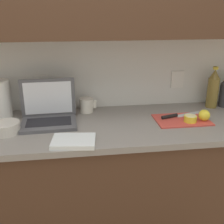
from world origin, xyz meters
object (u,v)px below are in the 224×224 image
object	(u,v)px
bowl_white	(6,128)
paper_towel_roll	(2,99)
measuring_cup	(87,105)
bottle_green_soda	(213,89)
cutting_board	(182,120)
lemon_half_cut	(190,119)
knife	(175,116)
lemon_whole_beside	(204,115)
laptop	(49,113)

from	to	relation	value
bowl_white	paper_towel_roll	size ratio (longest dim) A/B	0.64
measuring_cup	bottle_green_soda	bearing A→B (deg)	-1.22
cutting_board	lemon_half_cut	bearing A→B (deg)	-50.76
bottle_green_soda	bowl_white	xyz separation A→B (m)	(-1.33, -0.26, -0.10)
knife	lemon_half_cut	xyz separation A→B (m)	(0.07, -0.09, 0.01)
lemon_half_cut	lemon_whole_beside	size ratio (longest dim) A/B	1.09
bottle_green_soda	measuring_cup	world-z (taller)	bottle_green_soda
laptop	paper_towel_roll	world-z (taller)	laptop
knife	measuring_cup	distance (m)	0.58
measuring_cup	paper_towel_roll	bearing A→B (deg)	-178.51
paper_towel_roll	measuring_cup	bearing A→B (deg)	1.49
laptop	paper_towel_roll	distance (m)	0.33
bowl_white	paper_towel_roll	xyz separation A→B (m)	(-0.07, 0.26, 0.09)
paper_towel_roll	laptop	bearing A→B (deg)	-24.55
lemon_half_cut	lemon_whole_beside	world-z (taller)	lemon_whole_beside
bowl_white	paper_towel_roll	world-z (taller)	paper_towel_roll
measuring_cup	cutting_board	bearing A→B (deg)	-22.23
cutting_board	bottle_green_soda	world-z (taller)	bottle_green_soda
lemon_half_cut	measuring_cup	xyz separation A→B (m)	(-0.61, 0.28, 0.02)
cutting_board	measuring_cup	size ratio (longest dim) A/B	2.97
knife	paper_towel_roll	xyz separation A→B (m)	(-1.07, 0.18, 0.10)
cutting_board	knife	size ratio (longest dim) A/B	1.12
lemon_half_cut	lemon_whole_beside	bearing A→B (deg)	3.14
measuring_cup	bowl_white	distance (m)	0.54
cutting_board	bowl_white	world-z (taller)	bowl_white
lemon_whole_beside	measuring_cup	world-z (taller)	measuring_cup
cutting_board	paper_towel_roll	bearing A→B (deg)	168.68
bottle_green_soda	laptop	bearing A→B (deg)	-173.34
bottle_green_soda	measuring_cup	distance (m)	0.87
laptop	bowl_white	distance (m)	0.26
laptop	bottle_green_soda	distance (m)	1.12
knife	bowl_white	world-z (taller)	bowl_white
bowl_white	paper_towel_roll	bearing A→B (deg)	104.64
lemon_whole_beside	paper_towel_roll	world-z (taller)	paper_towel_roll
cutting_board	lemon_half_cut	xyz separation A→B (m)	(0.04, -0.04, 0.02)
knife	bowl_white	bearing A→B (deg)	167.80
lemon_whole_beside	cutting_board	bearing A→B (deg)	162.87
bottle_green_soda	cutting_board	bearing A→B (deg)	-143.89
cutting_board	lemon_whole_beside	bearing A→B (deg)	-17.13
measuring_cup	lemon_half_cut	bearing A→B (deg)	-24.52
lemon_half_cut	measuring_cup	size ratio (longest dim) A/B	0.68
laptop	lemon_half_cut	bearing A→B (deg)	-10.89
laptop	bowl_white	size ratio (longest dim) A/B	2.17
cutting_board	bottle_green_soda	size ratio (longest dim) A/B	1.15
bottle_green_soda	measuring_cup	xyz separation A→B (m)	(-0.87, 0.02, -0.08)
laptop	cutting_board	xyz separation A→B (m)	(0.81, -0.09, -0.06)
lemon_half_cut	bowl_white	distance (m)	1.07
knife	paper_towel_roll	bearing A→B (deg)	153.63
knife	measuring_cup	world-z (taller)	measuring_cup
paper_towel_roll	lemon_half_cut	bearing A→B (deg)	-13.06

